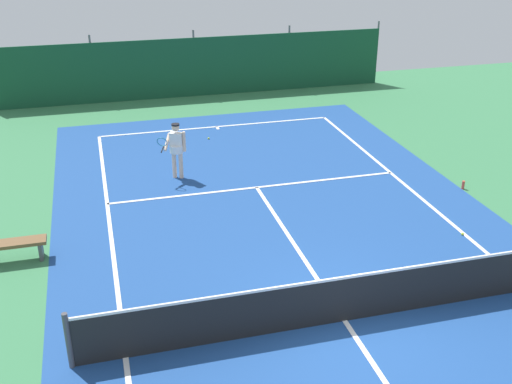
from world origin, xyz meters
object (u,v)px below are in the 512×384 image
object	(u,v)px
tennis_net	(346,298)
courtside_bench	(9,247)
tennis_ball_midcourt	(209,138)
tennis_player	(176,147)
tennis_ball_near_player	(462,234)
water_bottle	(463,185)

from	to	relation	value
tennis_net	courtside_bench	bearing A→B (deg)	147.88
tennis_net	tennis_ball_midcourt	xyz separation A→B (m)	(-0.53, 10.70, -0.48)
tennis_player	tennis_ball_midcourt	size ratio (longest dim) A/B	24.85
tennis_net	tennis_player	size ratio (longest dim) A/B	6.17
tennis_net	tennis_ball_near_player	world-z (taller)	tennis_net
courtside_bench	tennis_player	bearing A→B (deg)	41.00
tennis_player	tennis_ball_midcourt	distance (m)	3.50
water_bottle	tennis_player	bearing A→B (deg)	159.30
tennis_player	tennis_ball_midcourt	xyz separation A→B (m)	(1.50, 3.02, -0.93)
tennis_net	tennis_ball_midcourt	bearing A→B (deg)	92.81
tennis_player	courtside_bench	size ratio (longest dim) A/B	1.03
tennis_ball_midcourt	water_bottle	world-z (taller)	water_bottle
water_bottle	courtside_bench	bearing A→B (deg)	-175.84
tennis_ball_midcourt	tennis_player	bearing A→B (deg)	-116.47
tennis_ball_midcourt	courtside_bench	xyz separation A→B (m)	(-5.78, -6.74, 0.34)
tennis_player	courtside_bench	xyz separation A→B (m)	(-4.28, -3.72, -0.59)
tennis_net	courtside_bench	size ratio (longest dim) A/B	6.33
courtside_bench	water_bottle	bearing A→B (deg)	4.16
tennis_ball_near_player	water_bottle	world-z (taller)	water_bottle
tennis_ball_midcourt	water_bottle	bearing A→B (deg)	-44.09
tennis_ball_near_player	tennis_ball_midcourt	xyz separation A→B (m)	(-4.57, 8.27, 0.00)
tennis_net	tennis_player	bearing A→B (deg)	104.79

